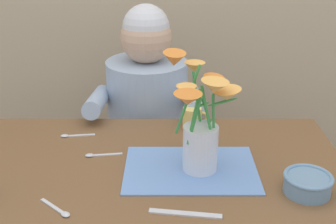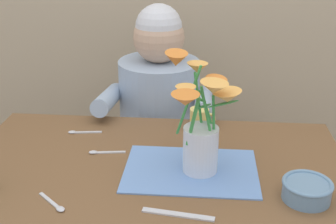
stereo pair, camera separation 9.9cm
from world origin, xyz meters
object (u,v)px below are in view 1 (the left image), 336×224
object	(u,v)px
seated_person	(149,135)
dinner_knife	(186,214)
flower_vase	(202,120)
coffee_cup	(194,118)
ceramic_bowl	(308,183)

from	to	relation	value
seated_person	dinner_knife	bearing A→B (deg)	-84.39
flower_vase	coffee_cup	bearing A→B (deg)	91.40
coffee_cup	flower_vase	bearing A→B (deg)	-88.60
ceramic_bowl	dinner_knife	distance (m)	0.36
flower_vase	dinner_knife	bearing A→B (deg)	-102.75
seated_person	ceramic_bowl	world-z (taller)	seated_person
seated_person	coffee_cup	world-z (taller)	seated_person
flower_vase	ceramic_bowl	distance (m)	0.34
ceramic_bowl	flower_vase	bearing A→B (deg)	156.64
ceramic_bowl	seated_person	bearing A→B (deg)	123.59
dinner_knife	flower_vase	bearing A→B (deg)	85.35
seated_person	ceramic_bowl	xyz separation A→B (m)	(0.47, -0.71, 0.21)
ceramic_bowl	coffee_cup	bearing A→B (deg)	125.66
coffee_cup	seated_person	bearing A→B (deg)	120.55
seated_person	flower_vase	bearing A→B (deg)	-76.26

